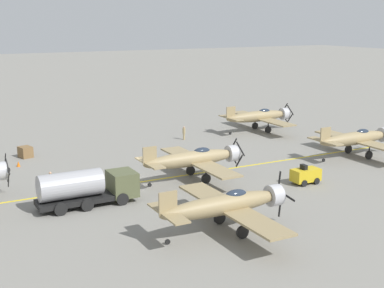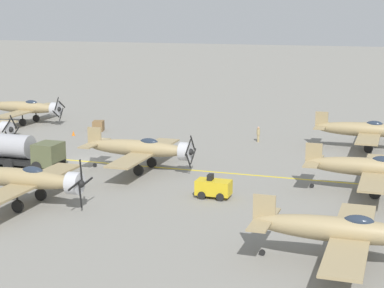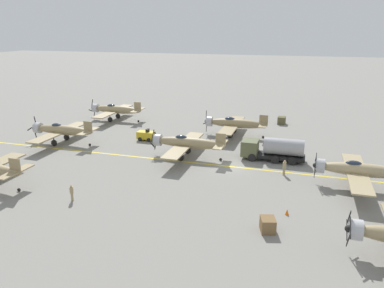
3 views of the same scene
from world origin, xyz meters
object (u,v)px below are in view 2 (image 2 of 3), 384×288
airplane_mid_right (24,179)px  ground_crew_inspecting (32,145)px  airplane_far_left (367,130)px  traffic_cone (73,133)px  airplane_far_right (344,231)px  airplane_near_left (26,108)px  ground_crew_walking (258,134)px  airplane_far_center (373,168)px  tow_tractor (214,187)px  supply_crate_by_tanker (98,126)px  fuel_tanker (20,151)px  airplane_mid_center (141,149)px

airplane_mid_right → ground_crew_inspecting: (-14.65, -8.65, -1.02)m
airplane_far_left → traffic_cone: airplane_far_left is taller
airplane_far_right → airplane_near_left: bearing=-139.5°
ground_crew_walking → airplane_far_center: bearing=37.7°
tow_tractor → ground_crew_inspecting: (-8.36, -20.94, 0.20)m
airplane_far_right → airplane_near_left: airplane_far_right is taller
traffic_cone → airplane_mid_right: bearing=21.4°
airplane_far_center → ground_crew_inspecting: 32.34m
tow_tractor → supply_crate_by_tanker: bearing=-136.6°
ground_crew_walking → traffic_cone: (3.15, -20.47, -0.63)m
airplane_mid_right → tow_tractor: airplane_mid_right is taller
ground_crew_inspecting → airplane_far_right: bearing=59.5°
ground_crew_inspecting → supply_crate_by_tanker: size_ratio=1.28×
airplane_mid_right → airplane_far_left: (-27.36, 22.06, 0.00)m
traffic_cone → ground_crew_inspecting: bearing=5.3°
airplane_near_left → ground_crew_walking: size_ratio=7.23×
fuel_tanker → ground_crew_inspecting: bearing=-159.6°
airplane_far_left → airplane_far_right: bearing=-8.9°
supply_crate_by_tanker → traffic_cone: supply_crate_by_tanker is taller
airplane_far_left → supply_crate_by_tanker: (-0.52, -30.22, -1.42)m
airplane_far_center → airplane_mid_right: airplane_mid_right is taller
tow_tractor → ground_crew_walking: bearing=-176.3°
airplane_far_right → ground_crew_walking: size_ratio=7.23×
airplane_near_left → traffic_cone: airplane_near_left is taller
tow_tractor → traffic_cone: 28.42m
airplane_far_left → traffic_cone: bearing=-95.1°
airplane_far_left → fuel_tanker: 33.82m
airplane_near_left → airplane_far_right: bearing=41.1°
airplane_far_right → fuel_tanker: 32.74m
airplane_far_center → airplane_near_left: bearing=-130.6°
fuel_tanker → ground_crew_walking: size_ratio=4.82×
fuel_tanker → supply_crate_by_tanker: size_ratio=5.63×
airplane_far_center → ground_crew_walking: size_ratio=7.23×
airplane_mid_right → fuel_tanker: size_ratio=1.50×
ground_crew_inspecting → supply_crate_by_tanker: 13.25m
tow_tractor → ground_crew_inspecting: size_ratio=1.43×
airplane_mid_right → ground_crew_inspecting: airplane_mid_right is taller
airplane_far_center → fuel_tanker: (1.49, -30.37, -0.50)m
supply_crate_by_tanker → traffic_cone: (3.43, -1.40, -0.32)m
airplane_far_left → airplane_mid_center: (15.33, -18.06, -0.00)m
supply_crate_by_tanker → traffic_cone: bearing=-22.2°
airplane_mid_center → ground_crew_inspecting: bearing=-112.4°
airplane_mid_center → supply_crate_by_tanker: (-15.85, -12.16, -1.42)m
ground_crew_inspecting → traffic_cone: size_ratio=3.31×
fuel_tanker → ground_crew_walking: (-17.76, 17.78, -0.60)m
tow_tractor → airplane_far_left: bearing=155.1°
airplane_mid_right → airplane_mid_center: bearing=179.0°
airplane_far_right → airplane_mid_center: (-15.95, -18.84, 0.00)m
fuel_tanker → supply_crate_by_tanker: (-18.04, -1.30, -0.92)m
airplane_mid_right → tow_tractor: (-6.29, 12.29, -1.22)m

